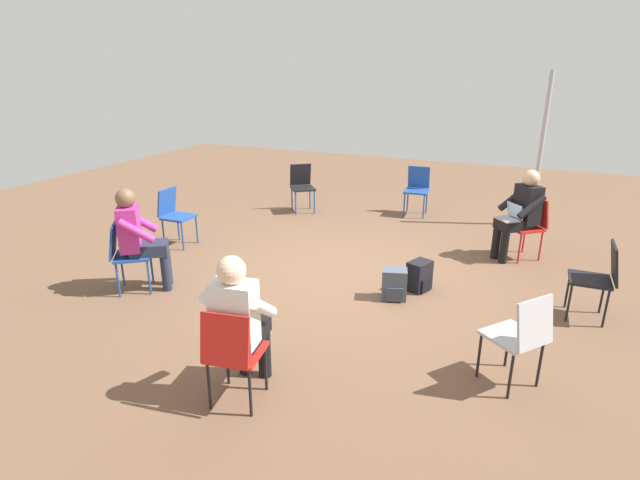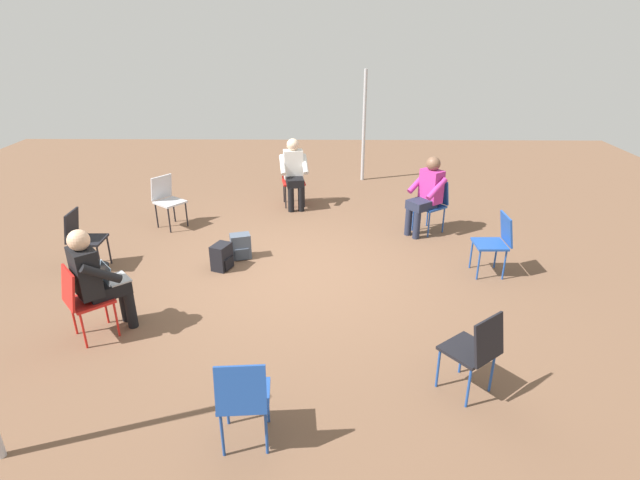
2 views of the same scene
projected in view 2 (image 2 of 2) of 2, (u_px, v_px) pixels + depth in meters
ground_plane at (295, 273)px, 6.78m from camera, size 16.65×16.65×0.00m
chair_northeast at (167, 198)px, 8.15m from camera, size 0.58×0.58×0.85m
chair_southeast at (433, 202)px, 7.97m from camera, size 0.57×0.58×0.85m
chair_east at (293, 178)px, 9.18m from camera, size 0.50×0.46×0.85m
chair_northwest at (83, 298)px, 5.21m from camera, size 0.58×0.59×0.85m
chair_north at (83, 236)px, 6.70m from camera, size 0.41×0.44×0.85m
chair_west at (243, 396)px, 3.84m from camera, size 0.47×0.43×0.85m
chair_south at (496, 240)px, 6.58m from camera, size 0.41×0.44×0.85m
chair_southwest at (475, 348)px, 4.40m from camera, size 0.58×0.58×0.85m
person_with_laptop at (96, 276)px, 5.23m from camera, size 0.63×0.64×1.24m
person_in_white at (294, 170)px, 8.95m from camera, size 0.56×0.55×1.24m
person_in_magenta at (427, 192)px, 7.80m from camera, size 0.63×0.63×1.24m
backpack_near_laptop_user at (241, 247)px, 7.17m from camera, size 0.30×0.33×0.36m
backpack_by_empty_chair at (222, 258)px, 6.85m from camera, size 0.33×0.30×0.36m
tent_pole_near at (364, 127)px, 10.32m from camera, size 0.07×0.07×2.28m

